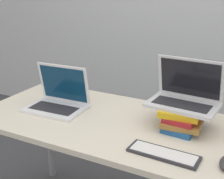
{
  "coord_description": "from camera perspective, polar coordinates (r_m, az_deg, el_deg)",
  "views": [
    {
      "loc": [
        0.68,
        -1.03,
        1.51
      ],
      "look_at": [
        -0.05,
        0.37,
        0.95
      ],
      "focal_mm": 50.0,
      "sensor_mm": 36.0,
      "label": 1
    }
  ],
  "objects": [
    {
      "name": "wireless_keyboard",
      "position": [
        1.43,
        9.38,
        -11.52
      ],
      "size": [
        0.32,
        0.12,
        0.01
      ],
      "color": "#28282D",
      "rests_on": "desk"
    },
    {
      "name": "laptop_left",
      "position": [
        1.91,
        -9.82,
        -1.91
      ],
      "size": [
        0.35,
        0.26,
        0.26
      ],
      "color": "silver",
      "rests_on": "desk"
    },
    {
      "name": "laptop_on_books",
      "position": [
        1.67,
        13.19,
        -1.14
      ],
      "size": [
        0.37,
        0.26,
        0.24
      ],
      "color": "silver",
      "rests_on": "book_stack"
    },
    {
      "name": "book_stack",
      "position": [
        1.67,
        12.81,
        -4.98
      ],
      "size": [
        0.23,
        0.27,
        0.12
      ],
      "color": "#235693",
      "rests_on": "desk"
    },
    {
      "name": "desk",
      "position": [
        1.75,
        1.51,
        -8.31
      ],
      "size": [
        1.65,
        0.74,
        0.77
      ],
      "color": "beige",
      "rests_on": "ground_plane"
    }
  ]
}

